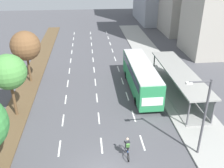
# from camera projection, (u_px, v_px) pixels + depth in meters

# --- Properties ---
(median_strip) EXTENTS (2.60, 52.00, 0.12)m
(median_strip) POSITION_uv_depth(u_px,v_px,m) (35.00, 72.00, 34.61)
(median_strip) COLOR brown
(median_strip) RESTS_ON ground
(sidewalk_right) EXTENTS (4.50, 52.00, 0.15)m
(sidewalk_right) POSITION_uv_depth(u_px,v_px,m) (157.00, 67.00, 36.22)
(sidewalk_right) COLOR #9E9E99
(sidewalk_right) RESTS_ON ground
(lane_divider_left) EXTENTS (0.14, 46.96, 0.01)m
(lane_divider_left) POSITION_uv_depth(u_px,v_px,m) (69.00, 77.00, 33.28)
(lane_divider_left) COLOR white
(lane_divider_left) RESTS_ON ground
(lane_divider_center) EXTENTS (0.14, 46.96, 0.01)m
(lane_divider_center) POSITION_uv_depth(u_px,v_px,m) (95.00, 76.00, 33.60)
(lane_divider_center) COLOR white
(lane_divider_center) RESTS_ON ground
(lane_divider_right) EXTENTS (0.14, 46.96, 0.01)m
(lane_divider_right) POSITION_uv_depth(u_px,v_px,m) (120.00, 75.00, 33.92)
(lane_divider_right) COLOR white
(lane_divider_right) RESTS_ON ground
(bus_shelter) EXTENTS (2.90, 13.19, 2.86)m
(bus_shelter) POSITION_uv_depth(u_px,v_px,m) (181.00, 80.00, 27.99)
(bus_shelter) COLOR gray
(bus_shelter) RESTS_ON sidewalk_right
(bus) EXTENTS (2.54, 11.29, 3.37)m
(bus) POSITION_uv_depth(u_px,v_px,m) (141.00, 74.00, 28.93)
(bus) COLOR #28844C
(bus) RESTS_ON ground
(cyclist) EXTENTS (0.46, 1.82, 1.71)m
(cyclist) POSITION_uv_depth(u_px,v_px,m) (127.00, 148.00, 19.38)
(cyclist) COLOR black
(cyclist) RESTS_ON ground
(median_tree_second) EXTENTS (3.34, 3.34, 6.30)m
(median_tree_second) POSITION_uv_depth(u_px,v_px,m) (9.00, 72.00, 22.85)
(median_tree_second) COLOR brown
(median_tree_second) RESTS_ON median_strip
(median_tree_third) EXTENTS (3.59, 3.59, 6.47)m
(median_tree_third) POSITION_uv_depth(u_px,v_px,m) (25.00, 46.00, 29.79)
(median_tree_third) COLOR brown
(median_tree_third) RESTS_ON median_strip
(streetlight) EXTENTS (1.91, 0.24, 6.50)m
(streetlight) POSITION_uv_depth(u_px,v_px,m) (203.00, 113.00, 18.20)
(streetlight) COLOR #4C4C51
(streetlight) RESTS_ON sidewalk_right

